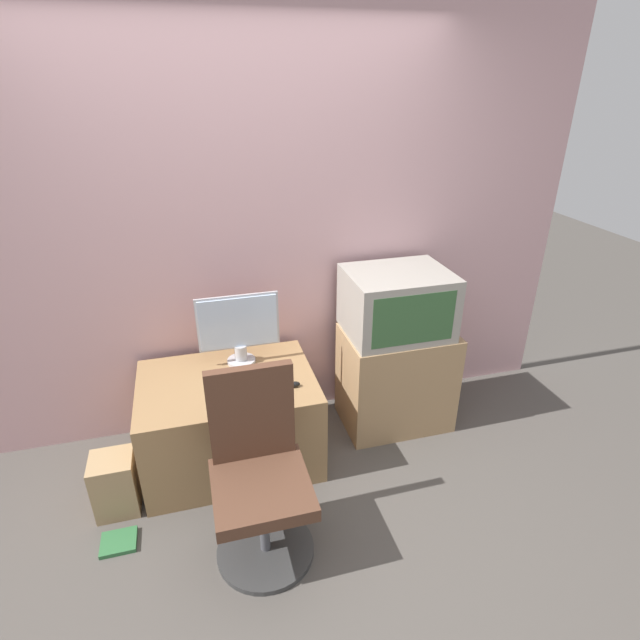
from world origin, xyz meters
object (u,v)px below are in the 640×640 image
office_chair (259,480)px  keyboard (251,392)px  main_monitor (239,328)px  crt_tv (397,303)px  cardboard_box_lower (115,484)px  book (119,542)px  mouse (294,384)px

office_chair → keyboard: bearing=85.2°
keyboard → main_monitor: bearing=91.2°
keyboard → crt_tv: size_ratio=0.54×
crt_tv → cardboard_box_lower: 1.93m
crt_tv → book: 2.05m
crt_tv → office_chair: size_ratio=0.65×
cardboard_box_lower → book: cardboard_box_lower is taller
cardboard_box_lower → book: size_ratio=1.94×
mouse → keyboard: bearing=178.3°
keyboard → book: size_ratio=1.93×
keyboard → crt_tv: crt_tv is taller
office_chair → book: bearing=165.8°
mouse → cardboard_box_lower: (-1.03, -0.08, -0.42)m
main_monitor → crt_tv: bearing=-4.6°
keyboard → mouse: (0.25, -0.01, 0.01)m
mouse → book: mouse is taller
mouse → crt_tv: crt_tv is taller
mouse → cardboard_box_lower: mouse is taller
office_chair → mouse: bearing=60.4°
crt_tv → office_chair: crt_tv is taller
crt_tv → office_chair: 1.38m
book → keyboard: bearing=23.9°
keyboard → cardboard_box_lower: size_ratio=0.99×
keyboard → office_chair: office_chair is taller
keyboard → mouse: mouse is taller
mouse → book: size_ratio=0.38×
cardboard_box_lower → crt_tv: bearing=11.4°
crt_tv → cardboard_box_lower: bearing=-168.6°
main_monitor → cardboard_box_lower: 1.09m
main_monitor → book: size_ratio=2.77×
office_chair → book: office_chair is taller
cardboard_box_lower → office_chair: bearing=-30.9°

